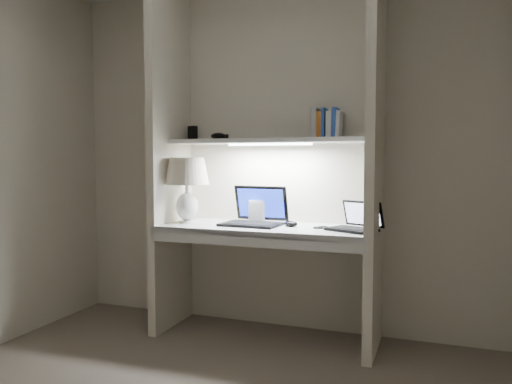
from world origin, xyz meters
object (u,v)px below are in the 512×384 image
at_px(table_lamp, 187,179).
at_px(laptop_netbook, 356,224).
at_px(speaker, 257,211).
at_px(book_row, 327,124).
at_px(laptop_main, 255,216).

bearing_deg(table_lamp, laptop_netbook, 1.35).
bearing_deg(speaker, laptop_netbook, -31.26).
bearing_deg(table_lamp, speaker, 23.03).
relative_size(laptop_netbook, book_row, 1.81).
bearing_deg(laptop_main, speaker, 107.28).
bearing_deg(table_lamp, laptop_main, 9.70).
bearing_deg(laptop_netbook, laptop_main, -158.43).
height_order(laptop_netbook, book_row, book_row).
distance_m(laptop_main, speaker, 0.12).
distance_m(table_lamp, speaker, 0.55).
xyz_separation_m(laptop_main, laptop_netbook, (0.71, -0.06, -0.02)).
height_order(laptop_main, laptop_netbook, laptop_main).
height_order(laptop_main, speaker, laptop_main).
distance_m(table_lamp, book_row, 1.05).
height_order(table_lamp, laptop_netbook, table_lamp).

